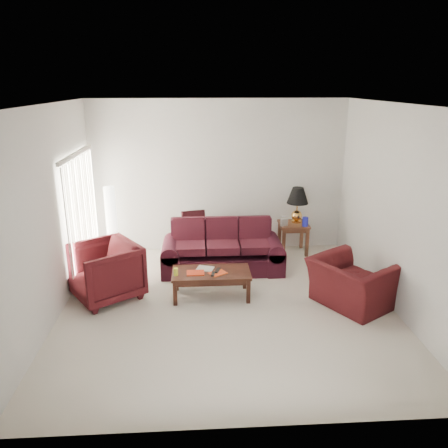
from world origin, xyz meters
name	(u,v)px	position (x,y,z in m)	size (l,w,h in m)	color
floor	(227,306)	(0.00, 0.00, 0.00)	(5.00, 5.00, 0.00)	beige
blinds	(82,217)	(-2.42, 1.30, 1.08)	(0.10, 2.00, 2.16)	silver
sofa	(222,247)	(0.00, 1.36, 0.44)	(2.18, 0.94, 0.89)	black
throw_pillow	(194,222)	(-0.51, 2.03, 0.72)	(0.44, 0.13, 0.44)	black
end_table	(293,238)	(1.47, 2.15, 0.31)	(0.57, 0.57, 0.62)	#582B1E
table_lamp	(297,205)	(1.54, 2.21, 0.97)	(0.42, 0.42, 0.71)	#EAA349
clock	(284,222)	(1.25, 1.99, 0.69)	(0.14, 0.05, 0.14)	#AFAFB3
blue_canister	(305,222)	(1.65, 1.95, 0.71)	(0.11, 0.11, 0.18)	#171A99
picture_frame	(284,217)	(1.32, 2.36, 0.69)	(0.12, 0.02, 0.15)	silver
floor_lamp	(112,224)	(-2.07, 2.00, 0.73)	(0.24, 0.24, 1.46)	white
armchair_left	(105,271)	(-1.90, 0.39, 0.45)	(0.97, 0.99, 0.90)	#3E0E12
armchair_right	(351,283)	(1.89, -0.08, 0.36)	(1.12, 0.98, 0.73)	#3A0D10
coffee_table	(211,284)	(-0.23, 0.33, 0.22)	(1.23, 0.62, 0.43)	black
magazine_red	(195,273)	(-0.48, 0.28, 0.44)	(0.27, 0.20, 0.02)	#B62C12
magazine_white	(205,269)	(-0.33, 0.44, 0.44)	(0.26, 0.20, 0.01)	silver
magazine_orange	(218,273)	(-0.13, 0.26, 0.44)	(0.25, 0.19, 0.01)	#E74A1B
remote_a	(213,274)	(-0.21, 0.19, 0.46)	(0.05, 0.16, 0.02)	black
remote_b	(217,270)	(-0.14, 0.31, 0.46)	(0.05, 0.18, 0.02)	black
yellow_glass	(176,272)	(-0.79, 0.23, 0.49)	(0.07, 0.07, 0.12)	gold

